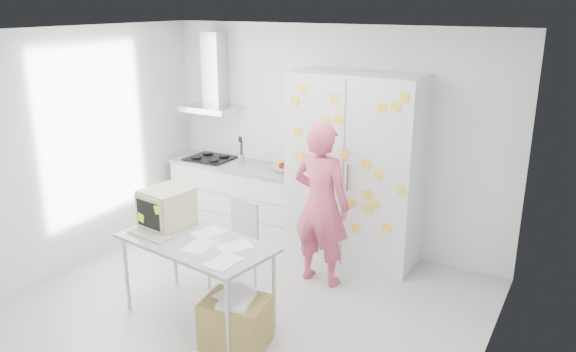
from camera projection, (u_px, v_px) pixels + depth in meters
The scene contains 10 objects.
floor at pixel (243, 310), 5.62m from camera, with size 4.50×4.00×0.02m, color silver.
walls at pixel (279, 163), 5.81m from camera, with size 4.52×4.01×2.70m.
ceiling at pixel (236, 32), 4.81m from camera, with size 4.50×4.00×0.02m, color white.
counter_run at pixel (239, 196), 7.45m from camera, with size 1.84×0.63×1.28m.
range_hood at pixel (214, 80), 7.33m from camera, with size 0.70×0.48×1.01m.
tall_cabinet at pixel (355, 169), 6.46m from camera, with size 1.50×0.68×2.20m.
person at pixel (321, 204), 5.94m from camera, with size 0.65×0.43×1.78m, color #D5536C.
desk at pixel (177, 222), 5.42m from camera, with size 1.59×0.96×1.20m.
chair at pixel (237, 239), 5.93m from camera, with size 0.53×0.53×0.96m.
cardboard_box at pixel (236, 322), 4.98m from camera, with size 0.62×0.52×0.49m.
Camera 1 is at (2.85, -4.08, 2.96)m, focal length 35.00 mm.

